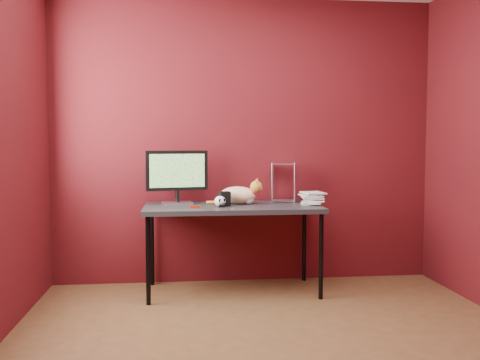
{
  "coord_description": "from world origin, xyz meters",
  "views": [
    {
      "loc": [
        -0.59,
        -3.15,
        1.29
      ],
      "look_at": [
        -0.11,
        1.15,
        0.98
      ],
      "focal_mm": 40.0,
      "sensor_mm": 36.0,
      "label": 1
    }
  ],
  "objects": [
    {
      "name": "pocket_knife",
      "position": [
        -0.47,
        1.22,
        0.76
      ],
      "size": [
        0.09,
        0.04,
        0.02
      ],
      "primitive_type": "cube",
      "rotation": [
        0.0,
        0.0,
        0.15
      ],
      "color": "#AA220D",
      "rests_on": "desk"
    },
    {
      "name": "black_gadget",
      "position": [
        -0.25,
        1.24,
        0.76
      ],
      "size": [
        0.05,
        0.03,
        0.02
      ],
      "primitive_type": "cube",
      "rotation": [
        0.0,
        0.0,
        0.05
      ],
      "color": "black",
      "rests_on": "desk"
    },
    {
      "name": "skull_mug",
      "position": [
        -0.26,
        1.27,
        0.8
      ],
      "size": [
        0.09,
        0.1,
        0.09
      ],
      "rotation": [
        0.0,
        0.0,
        0.35
      ],
      "color": "white",
      "rests_on": "desk"
    },
    {
      "name": "monitor",
      "position": [
        -0.62,
        1.51,
        1.01
      ],
      "size": [
        0.54,
        0.22,
        0.47
      ],
      "rotation": [
        0.0,
        0.0,
        0.19
      ],
      "color": "#B8B8BD",
      "rests_on": "desk"
    },
    {
      "name": "room",
      "position": [
        0.0,
        0.0,
        1.45
      ],
      "size": [
        3.52,
        3.52,
        2.61
      ],
      "color": "brown",
      "rests_on": "ground"
    },
    {
      "name": "wire_rack",
      "position": [
        0.34,
        1.62,
        0.93
      ],
      "size": [
        0.23,
        0.2,
        0.35
      ],
      "rotation": [
        0.0,
        0.0,
        -0.21
      ],
      "color": "#B8B8BD",
      "rests_on": "desk"
    },
    {
      "name": "cat",
      "position": [
        -0.09,
        1.47,
        0.83
      ],
      "size": [
        0.48,
        0.27,
        0.23
      ],
      "rotation": [
        0.0,
        0.0,
        -0.33
      ],
      "color": "orange",
      "rests_on": "desk"
    },
    {
      "name": "book_stack",
      "position": [
        0.46,
        1.4,
        1.34
      ],
      "size": [
        0.24,
        0.28,
        1.18
      ],
      "rotation": [
        0.0,
        0.0,
        -0.09
      ],
      "color": "beige",
      "rests_on": "desk"
    },
    {
      "name": "speaker",
      "position": [
        -0.22,
        1.35,
        0.81
      ],
      "size": [
        0.11,
        0.11,
        0.12
      ],
      "rotation": [
        0.0,
        0.0,
        0.23
      ],
      "color": "black",
      "rests_on": "desk"
    },
    {
      "name": "washer",
      "position": [
        -0.17,
        1.1,
        0.75
      ],
      "size": [
        0.04,
        0.04,
        0.0
      ],
      "primitive_type": "cylinder",
      "color": "#B8B8BD",
      "rests_on": "desk"
    },
    {
      "name": "desk",
      "position": [
        -0.15,
        1.37,
        0.7
      ],
      "size": [
        1.5,
        0.7,
        0.75
      ],
      "color": "black",
      "rests_on": "ground"
    }
  ]
}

